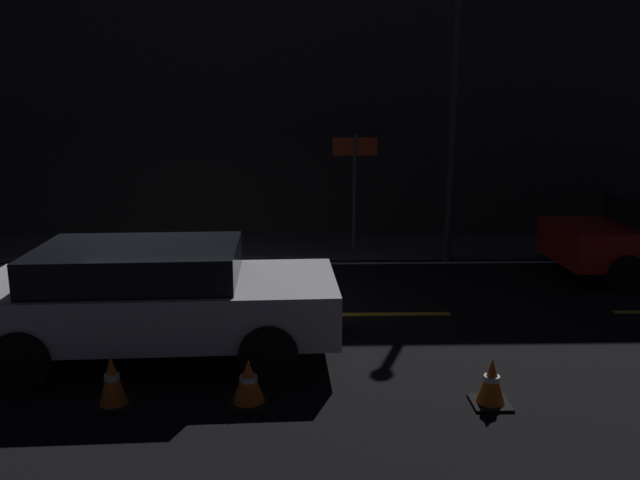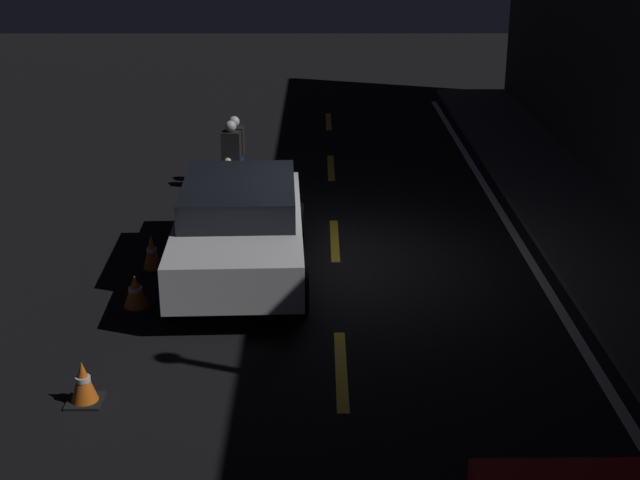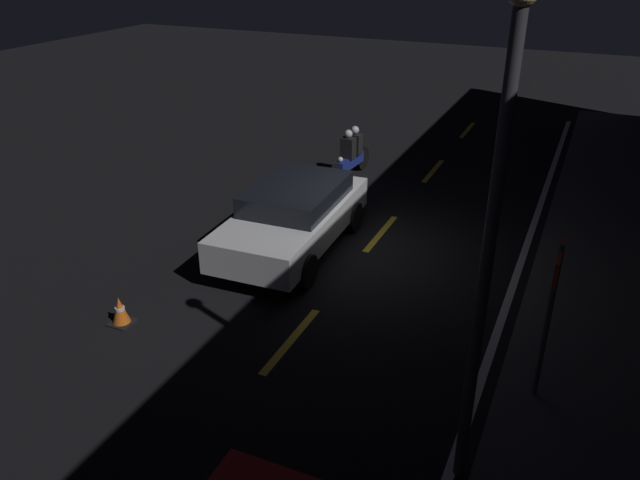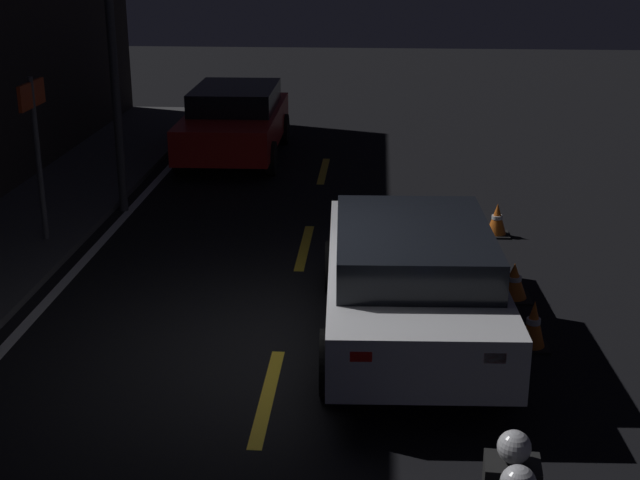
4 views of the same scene
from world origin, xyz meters
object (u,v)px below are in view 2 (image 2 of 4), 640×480
at_px(motorcycle, 233,156).
at_px(traffic_cone_far, 83,383).
at_px(sedan_white, 240,226).
at_px(traffic_cone_mid, 136,292).
at_px(traffic_cone_near, 152,253).

height_order(motorcycle, traffic_cone_far, motorcycle).
relative_size(sedan_white, traffic_cone_far, 8.71).
bearing_deg(traffic_cone_mid, traffic_cone_near, -179.28).
distance_m(traffic_cone_near, traffic_cone_mid, 1.41).
relative_size(motorcycle, traffic_cone_mid, 4.84).
distance_m(sedan_white, motorcycle, 4.51).
bearing_deg(traffic_cone_near, motorcycle, 168.65).
height_order(motorcycle, traffic_cone_near, motorcycle).
height_order(sedan_white, traffic_cone_near, sedan_white).
height_order(sedan_white, traffic_cone_mid, sedan_white).
bearing_deg(motorcycle, traffic_cone_far, -2.03).
xyz_separation_m(traffic_cone_near, traffic_cone_far, (3.95, -0.08, -0.03)).
bearing_deg(traffic_cone_far, motorcycle, 173.49).
relative_size(sedan_white, motorcycle, 1.88).
xyz_separation_m(motorcycle, traffic_cone_far, (8.28, -0.95, -0.41)).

